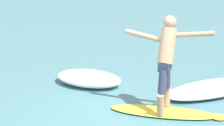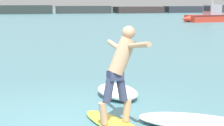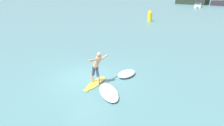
{
  "view_description": "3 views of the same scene",
  "coord_description": "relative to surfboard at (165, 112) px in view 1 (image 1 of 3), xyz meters",
  "views": [
    {
      "loc": [
        -7.27,
        -4.04,
        4.05
      ],
      "look_at": [
        0.43,
        0.54,
        0.98
      ],
      "focal_mm": 85.0,
      "sensor_mm": 36.0,
      "label": 1
    },
    {
      "loc": [
        -0.62,
        -6.56,
        2.22
      ],
      "look_at": [
        1.23,
        1.41,
        0.86
      ],
      "focal_mm": 60.0,
      "sensor_mm": 36.0,
      "label": 2
    },
    {
      "loc": [
        8.95,
        -7.57,
        4.91
      ],
      "look_at": [
        0.95,
        0.95,
        0.88
      ],
      "focal_mm": 35.0,
      "sensor_mm": 36.0,
      "label": 3
    }
  ],
  "objects": [
    {
      "name": "surfboard",
      "position": [
        0.0,
        0.0,
        0.0
      ],
      "size": [
        1.15,
        2.16,
        0.2
      ],
      "color": "yellow",
      "rests_on": "ground"
    },
    {
      "name": "surfer",
      "position": [
        0.09,
        0.05,
        1.06
      ],
      "size": [
        0.73,
        1.64,
        1.74
      ],
      "color": "tan",
      "rests_on": "surfboard"
    },
    {
      "name": "wave_foam_at_tail",
      "position": [
        1.37,
        -0.38,
        0.07
      ],
      "size": [
        2.23,
        1.85,
        0.2
      ],
      "color": "white",
      "rests_on": "ground"
    },
    {
      "name": "wave_foam_at_nose",
      "position": [
        0.52,
        2.01,
        0.11
      ],
      "size": [
        1.05,
        1.54,
        0.27
      ],
      "color": "white",
      "rests_on": "ground"
    }
  ]
}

